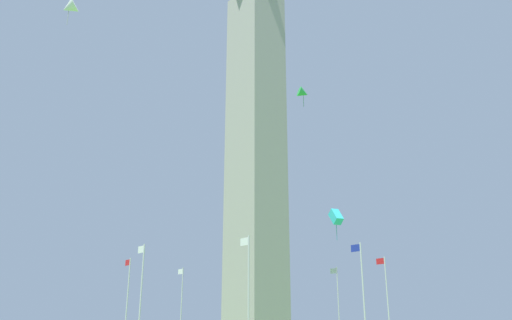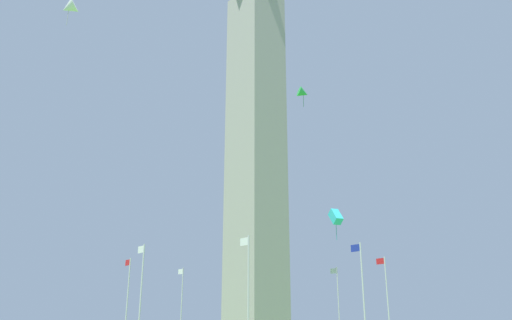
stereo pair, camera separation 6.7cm
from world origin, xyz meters
TOP-DOWN VIEW (x-y plane):
  - obelisk_monument at (0.00, 0.00)m, footprint 5.25×5.25m
  - flagpole_n at (14.02, 0.00)m, footprint 1.12×0.14m
  - flagpole_ne at (9.93, 9.88)m, footprint 1.12×0.14m
  - flagpole_e at (0.05, 13.97)m, footprint 1.12×0.14m
  - flagpole_se at (-9.82, 9.88)m, footprint 1.12×0.14m
  - flagpole_s at (-13.91, 0.00)m, footprint 1.12×0.14m
  - flagpole_sw at (-9.82, -9.88)m, footprint 1.12×0.14m
  - flagpole_w at (0.05, -13.97)m, footprint 1.12×0.14m
  - flagpole_nw at (9.93, -9.88)m, footprint 1.12×0.14m
  - kite_green_delta at (-8.41, 0.80)m, footprint 1.64×1.72m
  - kite_cyan_box at (-16.70, 6.75)m, footprint 1.41×1.04m
  - kite_white_delta at (-8.01, 26.37)m, footprint 1.70×1.71m

SIDE VIEW (x-z plane):
  - flagpole_n at x=14.02m, z-range 0.40..9.26m
  - flagpole_ne at x=9.93m, z-range 0.40..9.26m
  - flagpole_e at x=0.05m, z-range 0.40..9.26m
  - flagpole_se at x=-9.82m, z-range 0.40..9.26m
  - flagpole_s at x=-13.91m, z-range 0.40..9.26m
  - flagpole_sw at x=-9.82m, z-range 0.40..9.26m
  - flagpole_w at x=0.05m, z-range 0.40..9.26m
  - flagpole_nw at x=9.93m, z-range 0.40..9.26m
  - kite_cyan_box at x=-16.70m, z-range 8.58..11.10m
  - obelisk_monument at x=0.00m, z-range 0.00..47.76m
  - kite_white_delta at x=-8.01m, z-range 23.25..25.44m
  - kite_green_delta at x=-8.41m, z-range 24.34..26.65m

